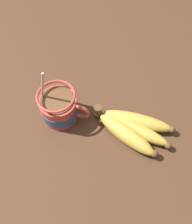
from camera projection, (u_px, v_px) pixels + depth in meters
table at (70, 125)px, 56.01cm from camera, size 134.46×134.46×2.55cm
coffee_mug at (60, 108)px, 52.73cm from camera, size 12.99×9.13×16.00cm
banana_bunch at (132, 127)px, 52.15cm from camera, size 20.04×10.90×4.23cm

